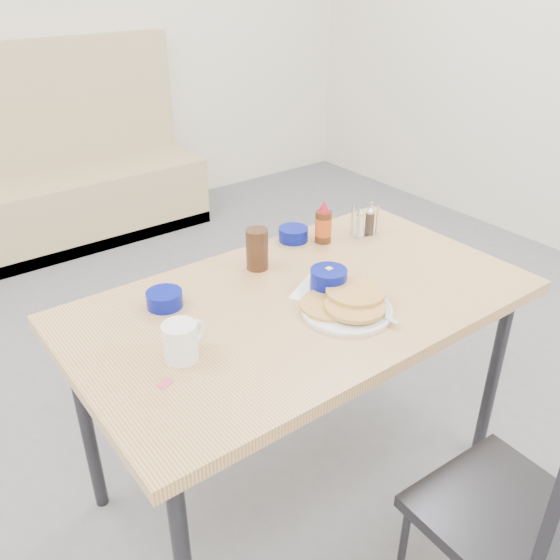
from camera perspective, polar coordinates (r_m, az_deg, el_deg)
ground at (r=2.17m, az=6.25°, el=-22.10°), size 6.00×6.00×0.00m
wall_back at (r=4.04m, az=-24.91°, el=22.75°), size 5.00×0.06×2.80m
booth_bench at (r=4.08m, az=-21.18°, el=8.10°), size 1.90×0.56×1.22m
dining_table at (r=1.83m, az=2.12°, el=-3.39°), size 1.40×0.80×0.76m
diner_chair at (r=1.64m, az=23.69°, el=-19.97°), size 0.41×0.41×0.88m
pancake_plate at (r=1.74m, az=6.44°, el=-2.42°), size 0.27×0.29×0.05m
coffee_mug at (r=1.54m, az=-9.45°, el=-5.76°), size 0.13×0.09×0.10m
grits_setting at (r=1.82m, az=4.71°, el=-0.22°), size 0.27×0.25×0.08m
creamer_bowl at (r=1.78m, az=-11.05°, el=-1.82°), size 0.11×0.11×0.05m
butter_bowl at (r=2.15m, az=1.30°, el=4.42°), size 0.11×0.11×0.05m
amber_tumbler at (r=1.94m, az=-2.21°, el=3.00°), size 0.08×0.08×0.14m
condiment_caddy at (r=2.21m, az=8.13°, el=5.32°), size 0.11×0.07×0.12m
syrup_bottle at (r=2.13m, az=4.20°, el=5.36°), size 0.06×0.06×0.16m
sugar_wrapper at (r=1.49m, az=-11.00°, el=-9.74°), size 0.05×0.04×0.00m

